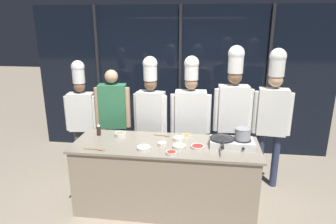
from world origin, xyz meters
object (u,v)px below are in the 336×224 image
(prep_bowl_shrimp, at_px, (179,146))
(serving_spoon_solid, at_px, (99,149))
(portable_stove, at_px, (232,143))
(prep_bowl_chili_flakes, at_px, (171,153))
(chef_apprentice, at_px, (273,108))
(prep_bowl_mushrooms, at_px, (120,134))
(prep_bowl_bell_pepper, at_px, (198,147))
(prep_bowl_chicken, at_px, (162,144))
(person_guest, at_px, (113,113))
(chef_sous, at_px, (151,110))
(serving_spoon_slotted, at_px, (165,136))
(squeeze_bottle_soy, at_px, (99,130))
(prep_bowl_noodles, at_px, (179,139))
(prep_bowl_carrots, at_px, (186,136))
(chef_head, at_px, (81,110))
(frying_pan, at_px, (222,137))
(stock_pot, at_px, (243,133))
(prep_bowl_rice, at_px, (144,148))
(chef_line, at_px, (191,112))
(chef_pastry, at_px, (233,106))

(prep_bowl_shrimp, distance_m, serving_spoon_solid, 0.98)
(portable_stove, bearing_deg, prep_bowl_chili_flakes, -154.70)
(prep_bowl_chili_flakes, relative_size, chef_apprentice, 0.06)
(prep_bowl_mushrooms, height_order, prep_bowl_bell_pepper, prep_bowl_mushrooms)
(prep_bowl_chicken, distance_m, person_guest, 1.21)
(prep_bowl_shrimp, height_order, serving_spoon_solid, prep_bowl_shrimp)
(prep_bowl_chili_flakes, distance_m, chef_apprentice, 1.73)
(prep_bowl_mushrooms, bearing_deg, prep_bowl_chili_flakes, -32.32)
(prep_bowl_shrimp, bearing_deg, chef_sous, 121.49)
(portable_stove, distance_m, person_guest, 1.90)
(serving_spoon_slotted, height_order, serving_spoon_solid, same)
(squeeze_bottle_soy, xyz_separation_m, prep_bowl_chicken, (0.91, -0.24, -0.06))
(prep_bowl_chili_flakes, height_order, prep_bowl_noodles, prep_bowl_noodles)
(prep_bowl_carrots, distance_m, serving_spoon_solid, 1.17)
(chef_sous, bearing_deg, chef_head, 5.95)
(prep_bowl_mushrooms, bearing_deg, frying_pan, -6.01)
(stock_pot, distance_m, prep_bowl_chicken, 1.01)
(prep_bowl_noodles, bearing_deg, prep_bowl_rice, -139.25)
(frying_pan, relative_size, prep_bowl_bell_pepper, 3.17)
(portable_stove, relative_size, prep_bowl_carrots, 5.07)
(prep_bowl_mushrooms, bearing_deg, prep_bowl_shrimp, -19.25)
(squeeze_bottle_soy, bearing_deg, prep_bowl_noodles, -2.60)
(frying_pan, height_order, prep_bowl_chicken, frying_pan)
(serving_spoon_slotted, xyz_separation_m, chef_line, (0.32, 0.54, 0.18))
(stock_pot, xyz_separation_m, prep_bowl_shrimp, (-0.77, -0.15, -0.15))
(prep_bowl_chicken, relative_size, chef_apprentice, 0.06)
(prep_bowl_carrots, relative_size, prep_bowl_rice, 0.62)
(portable_stove, bearing_deg, prep_bowl_chicken, -174.07)
(portable_stove, bearing_deg, prep_bowl_noodles, 171.69)
(portable_stove, height_order, prep_bowl_carrots, portable_stove)
(prep_bowl_chili_flakes, bearing_deg, chef_head, 144.85)
(portable_stove, xyz_separation_m, chef_pastry, (0.05, 0.77, 0.26))
(serving_spoon_slotted, height_order, chef_pastry, chef_pastry)
(squeeze_bottle_soy, relative_size, serving_spoon_solid, 0.61)
(prep_bowl_rice, bearing_deg, prep_bowl_shrimp, 11.94)
(chef_line, bearing_deg, prep_bowl_bell_pepper, 95.76)
(stock_pot, distance_m, prep_bowl_carrots, 0.76)
(portable_stove, height_order, chef_apprentice, chef_apprentice)
(serving_spoon_slotted, distance_m, chef_line, 0.65)
(prep_bowl_carrots, xyz_separation_m, chef_head, (-1.70, 0.53, 0.14))
(prep_bowl_rice, bearing_deg, prep_bowl_noodles, 40.75)
(prep_bowl_bell_pepper, bearing_deg, squeeze_bottle_soy, 168.70)
(prep_bowl_bell_pepper, bearing_deg, chef_line, 99.23)
(chef_head, bearing_deg, prep_bowl_noodles, 150.16)
(frying_pan, xyz_separation_m, stock_pot, (0.25, 0.01, 0.06))
(prep_bowl_carrots, distance_m, person_guest, 1.28)
(prep_bowl_bell_pepper, bearing_deg, chef_head, 154.61)
(prep_bowl_noodles, bearing_deg, prep_bowl_chicken, -135.79)
(serving_spoon_slotted, height_order, chef_sous, chef_sous)
(portable_stove, bearing_deg, prep_bowl_shrimp, -166.57)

